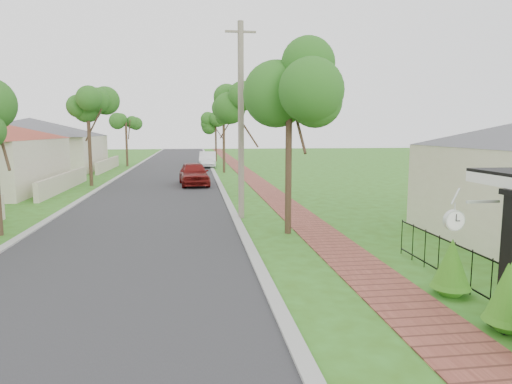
{
  "coord_description": "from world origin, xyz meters",
  "views": [
    {
      "loc": [
        -0.94,
        -8.07,
        3.52
      ],
      "look_at": [
        1.05,
        6.68,
        1.5
      ],
      "focal_mm": 32.0,
      "sensor_mm": 36.0,
      "label": 1
    }
  ],
  "objects": [
    {
      "name": "porch_post",
      "position": [
        4.55,
        -1.0,
        1.12
      ],
      "size": [
        0.48,
        0.48,
        2.52
      ],
      "color": "black",
      "rests_on": "ground"
    },
    {
      "name": "parked_car_red",
      "position": [
        -1.0,
        21.32,
        0.75
      ],
      "size": [
        2.12,
        4.51,
        1.49
      ],
      "primitive_type": "imported",
      "rotation": [
        0.0,
        0.0,
        0.08
      ],
      "color": "maroon",
      "rests_on": "ground"
    },
    {
      "name": "ground",
      "position": [
        0.0,
        0.0,
        0.0
      ],
      "size": [
        160.0,
        160.0,
        0.0
      ],
      "primitive_type": "plane",
      "color": "#366217",
      "rests_on": "ground"
    },
    {
      "name": "near_tree",
      "position": [
        2.2,
        7.0,
        4.87
      ],
      "size": [
        2.38,
        2.38,
        6.1
      ],
      "color": "#382619",
      "rests_on": "ground"
    },
    {
      "name": "parked_car_white",
      "position": [
        0.32,
        35.85,
        0.73
      ],
      "size": [
        1.74,
        4.5,
        1.46
      ],
      "primitive_type": "imported",
      "rotation": [
        0.0,
        0.0,
        -0.04
      ],
      "color": "white",
      "rests_on": "ground"
    },
    {
      "name": "street_trees",
      "position": [
        -2.87,
        26.84,
        4.54
      ],
      "size": [
        10.7,
        37.65,
        5.89
      ],
      "color": "#382619",
      "rests_on": "ground"
    },
    {
      "name": "kerb_right",
      "position": [
        0.65,
        20.0,
        0.0
      ],
      "size": [
        0.3,
        120.0,
        0.1
      ],
      "primitive_type": "cube",
      "color": "#9E9E99",
      "rests_on": "ground"
    },
    {
      "name": "far_house_grey",
      "position": [
        -14.97,
        34.0,
        2.34
      ],
      "size": [
        15.56,
        15.56,
        4.6
      ],
      "color": "beige",
      "rests_on": "ground"
    },
    {
      "name": "picket_fence",
      "position": [
        4.9,
        -0.0,
        0.53
      ],
      "size": [
        0.03,
        8.02,
        1.0
      ],
      "color": "black",
      "rests_on": "ground"
    },
    {
      "name": "road",
      "position": [
        -3.0,
        20.0,
        0.0
      ],
      "size": [
        7.0,
        120.0,
        0.02
      ],
      "primitive_type": "cube",
      "color": "#28282B",
      "rests_on": "ground"
    },
    {
      "name": "station_clock",
      "position": [
        3.7,
        -0.6,
        1.95
      ],
      "size": [
        1.05,
        0.13,
        0.54
      ],
      "color": "silver",
      "rests_on": "ground"
    },
    {
      "name": "utility_pole",
      "position": [
        0.9,
        10.0,
        3.9
      ],
      "size": [
        1.2,
        0.24,
        7.67
      ],
      "color": "gray",
      "rests_on": "ground"
    },
    {
      "name": "kerb_left",
      "position": [
        -6.65,
        20.0,
        0.0
      ],
      "size": [
        0.3,
        120.0,
        0.1
      ],
      "primitive_type": "cube",
      "color": "#9E9E99",
      "rests_on": "ground"
    },
    {
      "name": "sidewalk",
      "position": [
        3.25,
        20.0,
        0.0
      ],
      "size": [
        1.5,
        120.0,
        0.03
      ],
      "primitive_type": "cube",
      "color": "#994E3D",
      "rests_on": "ground"
    }
  ]
}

